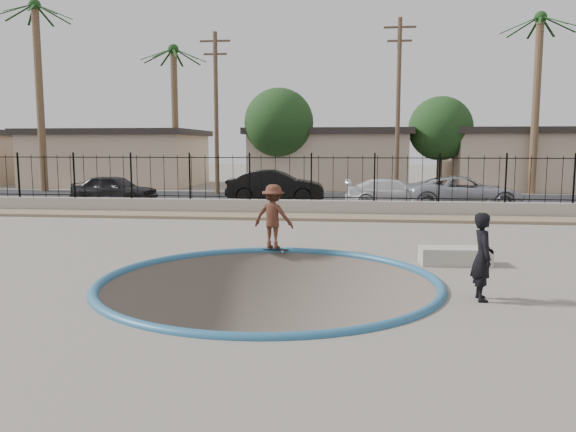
# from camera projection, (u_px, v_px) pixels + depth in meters

# --- Properties ---
(ground) EXTENTS (120.00, 120.00, 2.20)m
(ground) POSITION_uv_depth(u_px,v_px,m) (314.00, 235.00, 24.41)
(ground) COLOR slate
(ground) RESTS_ON ground
(bowl_pit) EXTENTS (6.84, 6.84, 1.80)m
(bowl_pit) POSITION_uv_depth(u_px,v_px,m) (269.00, 282.00, 11.47)
(bowl_pit) COLOR #453D35
(bowl_pit) RESTS_ON ground
(coping_ring) EXTENTS (7.04, 7.04, 0.20)m
(coping_ring) POSITION_uv_depth(u_px,v_px,m) (269.00, 282.00, 11.47)
(coping_ring) COLOR #275C80
(coping_ring) RESTS_ON ground
(rock_strip) EXTENTS (42.00, 1.60, 0.11)m
(rock_strip) POSITION_uv_depth(u_px,v_px,m) (309.00, 217.00, 21.51)
(rock_strip) COLOR #8B7C5B
(rock_strip) RESTS_ON ground
(retaining_wall) EXTENTS (42.00, 0.45, 0.60)m
(retaining_wall) POSITION_uv_depth(u_px,v_px,m) (311.00, 208.00, 22.57)
(retaining_wall) COLOR gray
(retaining_wall) RESTS_ON ground
(fence) EXTENTS (40.00, 0.04, 1.80)m
(fence) POSITION_uv_depth(u_px,v_px,m) (311.00, 178.00, 22.42)
(fence) COLOR black
(fence) RESTS_ON retaining_wall
(street) EXTENTS (90.00, 8.00, 0.04)m
(street) POSITION_uv_depth(u_px,v_px,m) (321.00, 199.00, 29.20)
(street) COLOR black
(street) RESTS_ON ground
(house_west) EXTENTS (11.60, 8.60, 3.90)m
(house_west) POSITION_uv_depth(u_px,v_px,m) (119.00, 157.00, 40.06)
(house_west) COLOR tan
(house_west) RESTS_ON ground
(house_center) EXTENTS (10.60, 8.60, 3.90)m
(house_center) POSITION_uv_depth(u_px,v_px,m) (329.00, 158.00, 38.32)
(house_center) COLOR tan
(house_center) RESTS_ON ground
(house_east) EXTENTS (12.60, 8.60, 3.90)m
(house_east) POSITION_uv_depth(u_px,v_px,m) (543.00, 158.00, 36.70)
(house_east) COLOR tan
(house_east) RESTS_ON ground
(palm_left) EXTENTS (2.30, 2.30, 11.30)m
(palm_left) POSITION_uv_depth(u_px,v_px,m) (38.00, 58.00, 33.14)
(palm_left) COLOR brown
(palm_left) RESTS_ON ground
(palm_mid) EXTENTS (2.30, 2.30, 9.30)m
(palm_mid) POSITION_uv_depth(u_px,v_px,m) (174.00, 85.00, 36.43)
(palm_mid) COLOR brown
(palm_mid) RESTS_ON ground
(palm_right) EXTENTS (2.30, 2.30, 10.30)m
(palm_right) POSITION_uv_depth(u_px,v_px,m) (538.00, 65.00, 31.84)
(palm_right) COLOR brown
(palm_right) RESTS_ON ground
(utility_pole_left) EXTENTS (1.70, 0.24, 9.00)m
(utility_pole_left) POSITION_uv_depth(u_px,v_px,m) (216.00, 111.00, 31.29)
(utility_pole_left) COLOR #473323
(utility_pole_left) RESTS_ON ground
(utility_pole_mid) EXTENTS (1.70, 0.24, 9.50)m
(utility_pole_mid) POSITION_uv_depth(u_px,v_px,m) (398.00, 105.00, 30.10)
(utility_pole_mid) COLOR #473323
(utility_pole_mid) RESTS_ON ground
(street_tree_left) EXTENTS (4.32, 4.32, 6.36)m
(street_tree_left) POSITION_uv_depth(u_px,v_px,m) (279.00, 123.00, 34.95)
(street_tree_left) COLOR #473323
(street_tree_left) RESTS_ON ground
(street_tree_mid) EXTENTS (3.96, 3.96, 5.83)m
(street_tree_mid) POSITION_uv_depth(u_px,v_px,m) (440.00, 129.00, 34.82)
(street_tree_mid) COLOR #473323
(street_tree_mid) RESTS_ON ground
(skater) EXTENTS (1.20, 0.87, 1.67)m
(skater) POSITION_uv_depth(u_px,v_px,m) (273.00, 220.00, 14.69)
(skater) COLOR brown
(skater) RESTS_ON ground
(skateboard) EXTENTS (0.82, 0.31, 0.07)m
(skateboard) POSITION_uv_depth(u_px,v_px,m) (273.00, 249.00, 14.79)
(skateboard) COLOR black
(skateboard) RESTS_ON ground
(videographer) EXTENTS (0.40, 0.59, 1.59)m
(videographer) POSITION_uv_depth(u_px,v_px,m) (483.00, 257.00, 10.03)
(videographer) COLOR black
(videographer) RESTS_ON ground
(concrete_ledge) EXTENTS (1.63, 0.78, 0.40)m
(concrete_ledge) POSITION_uv_depth(u_px,v_px,m) (455.00, 256.00, 13.16)
(concrete_ledge) COLOR #A8A395
(concrete_ledge) RESTS_ON ground
(car_a) EXTENTS (4.13, 1.90, 1.37)m
(car_a) POSITION_uv_depth(u_px,v_px,m) (115.00, 189.00, 26.68)
(car_a) COLOR black
(car_a) RESTS_ON street
(car_b) EXTENTS (4.83, 1.92, 1.56)m
(car_b) POSITION_uv_depth(u_px,v_px,m) (275.00, 186.00, 27.38)
(car_b) COLOR black
(car_b) RESTS_ON street
(car_c) EXTENTS (4.36, 1.83, 1.26)m
(car_c) POSITION_uv_depth(u_px,v_px,m) (393.00, 193.00, 25.18)
(car_c) COLOR silver
(car_c) RESTS_ON street
(car_d) EXTENTS (5.13, 2.50, 1.40)m
(car_d) POSITION_uv_depth(u_px,v_px,m) (464.00, 192.00, 24.81)
(car_d) COLOR #9FA1A8
(car_d) RESTS_ON street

